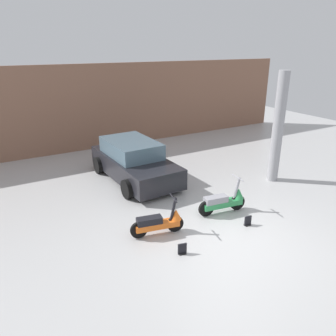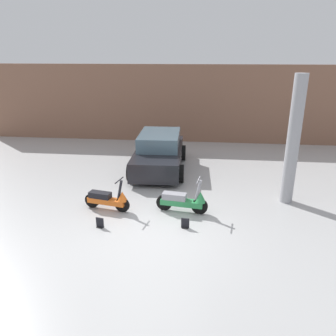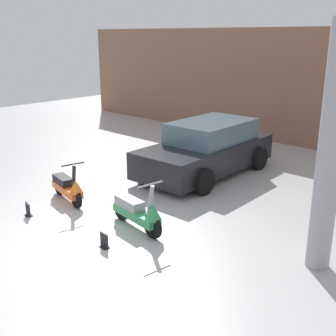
{
  "view_description": "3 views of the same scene",
  "coord_description": "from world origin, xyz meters",
  "px_view_note": "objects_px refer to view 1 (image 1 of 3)",
  "views": [
    {
      "loc": [
        -4.61,
        -4.99,
        4.34
      ],
      "look_at": [
        -0.11,
        2.81,
        0.93
      ],
      "focal_mm": 35.0,
      "sensor_mm": 36.0,
      "label": 1
    },
    {
      "loc": [
        1.15,
        -6.82,
        4.1
      ],
      "look_at": [
        0.15,
        2.51,
        0.78
      ],
      "focal_mm": 35.0,
      "sensor_mm": 36.0,
      "label": 2
    },
    {
      "loc": [
        5.85,
        -3.53,
        3.37
      ],
      "look_at": [
        0.08,
        2.66,
        0.69
      ],
      "focal_mm": 45.0,
      "sensor_mm": 36.0,
      "label": 3
    }
  ],
  "objects_px": {
    "scooter_front_left": "(160,222)",
    "placard_near_right_scooter": "(248,221)",
    "car_rear_left": "(134,161)",
    "scooter_front_right": "(224,201)",
    "support_column_side": "(278,128)",
    "placard_near_left_scooter": "(182,249)"
  },
  "relations": [
    {
      "from": "scooter_front_left",
      "to": "placard_near_right_scooter",
      "type": "bearing_deg",
      "value": -8.29
    },
    {
      "from": "car_rear_left",
      "to": "placard_near_right_scooter",
      "type": "bearing_deg",
      "value": 13.99
    },
    {
      "from": "scooter_front_right",
      "to": "support_column_side",
      "type": "bearing_deg",
      "value": 27.01
    },
    {
      "from": "scooter_front_left",
      "to": "placard_near_right_scooter",
      "type": "xyz_separation_m",
      "value": [
        2.14,
        -0.77,
        -0.22
      ]
    },
    {
      "from": "scooter_front_right",
      "to": "placard_near_left_scooter",
      "type": "distance_m",
      "value": 2.29
    },
    {
      "from": "placard_near_right_scooter",
      "to": "scooter_front_right",
      "type": "bearing_deg",
      "value": 95.7
    },
    {
      "from": "scooter_front_right",
      "to": "placard_near_left_scooter",
      "type": "xyz_separation_m",
      "value": [
        -2.02,
        -1.05,
        -0.24
      ]
    },
    {
      "from": "scooter_front_left",
      "to": "car_rear_left",
      "type": "bearing_deg",
      "value": 86.66
    },
    {
      "from": "placard_near_right_scooter",
      "to": "support_column_side",
      "type": "relative_size",
      "value": 0.07
    },
    {
      "from": "scooter_front_right",
      "to": "scooter_front_left",
      "type": "bearing_deg",
      "value": -169.59
    },
    {
      "from": "scooter_front_left",
      "to": "car_rear_left",
      "type": "relative_size",
      "value": 0.34
    },
    {
      "from": "support_column_side",
      "to": "scooter_front_left",
      "type": "bearing_deg",
      "value": -167.58
    },
    {
      "from": "car_rear_left",
      "to": "placard_near_left_scooter",
      "type": "bearing_deg",
      "value": -12.99
    },
    {
      "from": "scooter_front_right",
      "to": "car_rear_left",
      "type": "bearing_deg",
      "value": 116.14
    },
    {
      "from": "scooter_front_left",
      "to": "scooter_front_right",
      "type": "xyz_separation_m",
      "value": [
        2.06,
        0.09,
        0.02
      ]
    },
    {
      "from": "placard_near_left_scooter",
      "to": "support_column_side",
      "type": "height_order",
      "value": "support_column_side"
    },
    {
      "from": "car_rear_left",
      "to": "support_column_side",
      "type": "distance_m",
      "value": 4.86
    },
    {
      "from": "placard_near_left_scooter",
      "to": "scooter_front_right",
      "type": "bearing_deg",
      "value": 27.56
    },
    {
      "from": "scooter_front_left",
      "to": "placard_near_left_scooter",
      "type": "xyz_separation_m",
      "value": [
        0.04,
        -0.96,
        -0.22
      ]
    },
    {
      "from": "scooter_front_left",
      "to": "car_rear_left",
      "type": "height_order",
      "value": "car_rear_left"
    },
    {
      "from": "placard_near_right_scooter",
      "to": "support_column_side",
      "type": "bearing_deg",
      "value": 33.37
    },
    {
      "from": "scooter_front_left",
      "to": "car_rear_left",
      "type": "xyz_separation_m",
      "value": [
        0.93,
        3.53,
        0.3
      ]
    }
  ]
}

